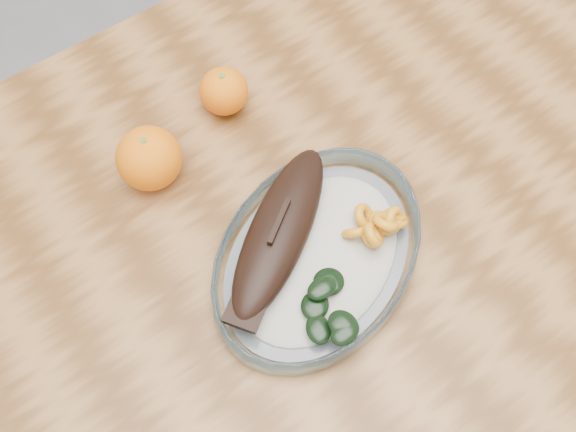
{
  "coord_description": "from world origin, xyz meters",
  "views": [
    {
      "loc": [
        -0.28,
        -0.34,
        1.53
      ],
      "look_at": [
        -0.04,
        -0.0,
        0.77
      ],
      "focal_mm": 45.0,
      "sensor_mm": 36.0,
      "label": 1
    }
  ],
  "objects_px": {
    "dining_table": "(310,240)",
    "plated_meal": "(316,253)",
    "orange_left": "(149,158)",
    "orange_right": "(224,91)"
  },
  "relations": [
    {
      "from": "dining_table",
      "to": "orange_right",
      "type": "distance_m",
      "value": 0.23
    },
    {
      "from": "dining_table",
      "to": "orange_left",
      "type": "distance_m",
      "value": 0.25
    },
    {
      "from": "dining_table",
      "to": "plated_meal",
      "type": "height_order",
      "value": "plated_meal"
    },
    {
      "from": "plated_meal",
      "to": "orange_right",
      "type": "height_order",
      "value": "plated_meal"
    },
    {
      "from": "plated_meal",
      "to": "orange_left",
      "type": "xyz_separation_m",
      "value": [
        -0.1,
        0.21,
        0.02
      ]
    },
    {
      "from": "plated_meal",
      "to": "dining_table",
      "type": "bearing_deg",
      "value": 33.94
    },
    {
      "from": "dining_table",
      "to": "orange_left",
      "type": "bearing_deg",
      "value": 132.74
    },
    {
      "from": "dining_table",
      "to": "orange_left",
      "type": "xyz_separation_m",
      "value": [
        -0.14,
        0.15,
        0.14
      ]
    },
    {
      "from": "plated_meal",
      "to": "orange_left",
      "type": "bearing_deg",
      "value": 92.09
    },
    {
      "from": "orange_left",
      "to": "dining_table",
      "type": "bearing_deg",
      "value": -47.26
    }
  ]
}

